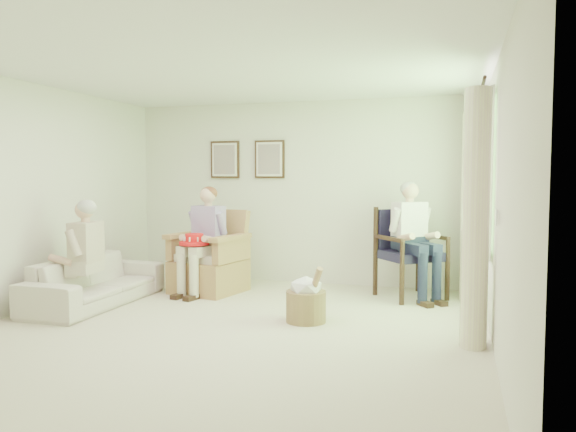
# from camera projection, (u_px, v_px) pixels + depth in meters

# --- Properties ---
(floor) EXTENTS (5.50, 5.50, 0.00)m
(floor) POSITION_uv_depth(u_px,v_px,m) (225.00, 332.00, 5.53)
(floor) COLOR beige
(floor) RESTS_ON ground
(back_wall) EXTENTS (5.00, 0.04, 2.60)m
(back_wall) POSITION_uv_depth(u_px,v_px,m) (300.00, 193.00, 8.06)
(back_wall) COLOR silver
(back_wall) RESTS_ON ground
(front_wall) EXTENTS (5.00, 0.04, 2.60)m
(front_wall) POSITION_uv_depth(u_px,v_px,m) (5.00, 222.00, 2.81)
(front_wall) COLOR silver
(front_wall) RESTS_ON ground
(left_wall) EXTENTS (0.04, 5.50, 2.60)m
(left_wall) POSITION_uv_depth(u_px,v_px,m) (14.00, 197.00, 6.16)
(left_wall) COLOR silver
(left_wall) RESTS_ON ground
(right_wall) EXTENTS (0.04, 5.50, 2.60)m
(right_wall) POSITION_uv_depth(u_px,v_px,m) (498.00, 204.00, 4.72)
(right_wall) COLOR silver
(right_wall) RESTS_ON ground
(ceiling) EXTENTS (5.00, 5.50, 0.02)m
(ceiling) POSITION_uv_depth(u_px,v_px,m) (223.00, 64.00, 5.35)
(ceiling) COLOR white
(ceiling) RESTS_ON back_wall
(window) EXTENTS (0.13, 2.50, 1.63)m
(window) POSITION_uv_depth(u_px,v_px,m) (487.00, 171.00, 5.85)
(window) COLOR #2D6B23
(window) RESTS_ON right_wall
(curtain_left) EXTENTS (0.34, 0.34, 2.30)m
(curtain_left) POSITION_uv_depth(u_px,v_px,m) (476.00, 219.00, 4.99)
(curtain_left) COLOR beige
(curtain_left) RESTS_ON ground
(curtain_right) EXTENTS (0.34, 0.34, 2.30)m
(curtain_right) POSITION_uv_depth(u_px,v_px,m) (471.00, 208.00, 6.86)
(curtain_right) COLOR beige
(curtain_right) RESTS_ON ground
(framed_print_left) EXTENTS (0.45, 0.05, 0.55)m
(framed_print_left) POSITION_uv_depth(u_px,v_px,m) (225.00, 160.00, 8.33)
(framed_print_left) COLOR #382114
(framed_print_left) RESTS_ON back_wall
(framed_print_right) EXTENTS (0.45, 0.05, 0.55)m
(framed_print_right) POSITION_uv_depth(u_px,v_px,m) (269.00, 159.00, 8.12)
(framed_print_right) COLOR #382114
(framed_print_right) RESTS_ON back_wall
(wicker_armchair) EXTENTS (0.85, 0.84, 1.08)m
(wicker_armchair) POSITION_uv_depth(u_px,v_px,m) (210.00, 266.00, 7.45)
(wicker_armchair) COLOR tan
(wicker_armchair) RESTS_ON ground
(wood_armchair) EXTENTS (0.72, 0.68, 1.11)m
(wood_armchair) POSITION_uv_depth(u_px,v_px,m) (411.00, 249.00, 7.15)
(wood_armchair) COLOR black
(wood_armchair) RESTS_ON ground
(sofa) EXTENTS (1.93, 0.75, 0.56)m
(sofa) POSITION_uv_depth(u_px,v_px,m) (96.00, 281.00, 6.70)
(sofa) COLOR beige
(sofa) RESTS_ON ground
(person_wicker) EXTENTS (0.40, 0.62, 1.37)m
(person_wicker) POSITION_uv_depth(u_px,v_px,m) (205.00, 232.00, 7.28)
(person_wicker) COLOR beige
(person_wicker) RESTS_ON ground
(person_dark) EXTENTS (0.40, 0.63, 1.44)m
(person_dark) POSITION_uv_depth(u_px,v_px,m) (411.00, 231.00, 6.96)
(person_dark) COLOR #191E38
(person_dark) RESTS_ON ground
(person_sofa) EXTENTS (0.42, 0.63, 1.24)m
(person_sofa) POSITION_uv_depth(u_px,v_px,m) (81.00, 249.00, 6.42)
(person_sofa) COLOR beige
(person_sofa) RESTS_ON ground
(red_hat) EXTENTS (0.38, 0.38, 0.14)m
(red_hat) POSITION_uv_depth(u_px,v_px,m) (194.00, 241.00, 7.12)
(red_hat) COLOR red
(red_hat) RESTS_ON person_wicker
(hatbox) EXTENTS (0.55, 0.55, 0.62)m
(hatbox) POSITION_uv_depth(u_px,v_px,m) (306.00, 299.00, 5.89)
(hatbox) COLOR tan
(hatbox) RESTS_ON ground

